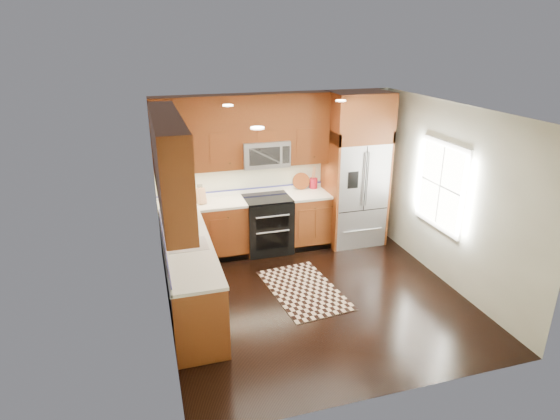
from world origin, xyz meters
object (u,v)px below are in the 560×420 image
object	(u,v)px
rug	(304,290)
knife_block	(200,196)
utensil_crock	(314,181)
range	(267,224)
refrigerator	(356,170)

from	to	relation	value
rug	knife_block	size ratio (longest dim) A/B	4.76
rug	knife_block	bearing A→B (deg)	123.50
knife_block	utensil_crock	size ratio (longest dim) A/B	0.83
knife_block	rug	bearing A→B (deg)	-50.60
utensil_crock	range	bearing A→B (deg)	-163.85
rug	refrigerator	bearing A→B (deg)	39.14
knife_block	utensil_crock	distance (m)	2.00
refrigerator	knife_block	xyz separation A→B (m)	(-2.63, 0.09, -0.23)
rug	knife_block	distance (m)	2.20
range	refrigerator	bearing A→B (deg)	-1.40
refrigerator	knife_block	distance (m)	2.64
range	knife_block	size ratio (longest dim) A/B	2.98
range	utensil_crock	xyz separation A→B (m)	(0.90, 0.26, 0.60)
rug	knife_block	xyz separation A→B (m)	(-1.23, 1.49, 1.06)
range	refrigerator	xyz separation A→B (m)	(1.55, -0.04, 0.83)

